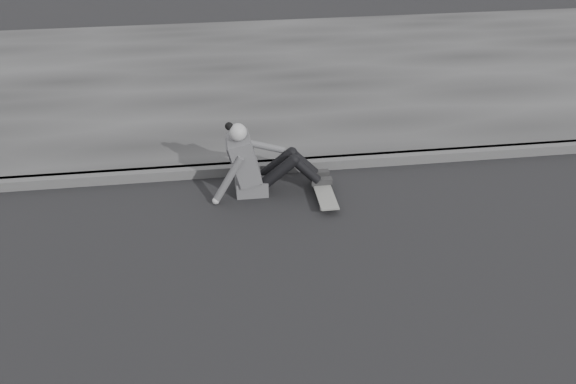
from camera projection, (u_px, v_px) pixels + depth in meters
name	position (u px, v px, depth m)	size (l,w,h in m)	color
curb	(517.00, 150.00, 8.14)	(24.00, 0.16, 0.12)	#454545
sidewalk	(437.00, 68.00, 10.71)	(24.00, 6.00, 0.12)	#323232
skateboard	(324.00, 192.00, 7.24)	(0.20, 0.78, 0.09)	gray
seated_woman	(257.00, 164.00, 7.21)	(1.38, 0.46, 0.88)	#4B4B4D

